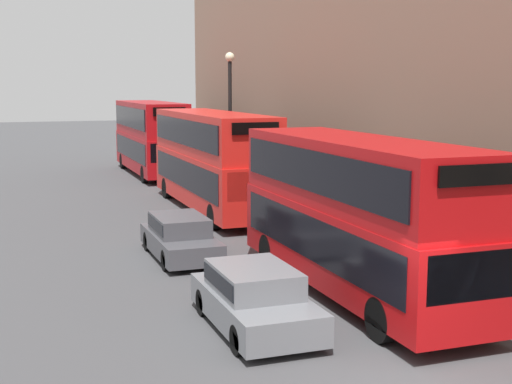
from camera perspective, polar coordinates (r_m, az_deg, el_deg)
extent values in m
cube|color=#B20C0F|center=(18.91, 7.93, -4.12)|extent=(2.55, 10.01, 2.01)
cube|color=#B20C0F|center=(18.58, 8.05, 1.56)|extent=(2.50, 9.81, 1.76)
cube|color=black|center=(18.85, 7.95, -3.40)|extent=(2.59, 9.20, 1.13)
cube|color=black|center=(18.57, 8.06, 1.83)|extent=(2.59, 9.20, 1.05)
cube|color=black|center=(14.72, 17.02, -6.48)|extent=(2.17, 0.06, 1.01)
cube|color=black|center=(14.34, 17.37, 1.30)|extent=(1.78, 0.06, 0.42)
cylinder|color=black|center=(15.74, 10.00, -10.03)|extent=(0.30, 1.00, 1.00)
cylinder|color=black|center=(16.93, 16.72, -8.93)|extent=(0.30, 1.00, 1.00)
cylinder|color=black|center=(21.67, 1.05, -4.72)|extent=(0.30, 1.00, 1.00)
cylinder|color=black|center=(22.55, 6.42, -4.24)|extent=(0.30, 1.00, 1.00)
cube|color=red|center=(31.20, -3.52, 1.08)|extent=(2.55, 11.33, 2.13)
cube|color=red|center=(31.00, -3.56, 4.70)|extent=(2.50, 11.11, 1.81)
cube|color=black|center=(31.17, -3.53, 1.55)|extent=(2.59, 10.43, 1.19)
cube|color=black|center=(31.00, -3.56, 4.87)|extent=(2.59, 10.43, 1.09)
cube|color=black|center=(25.83, -0.03, 0.48)|extent=(2.17, 0.06, 1.07)
cube|color=black|center=(25.62, -0.03, 5.11)|extent=(1.78, 0.06, 0.43)
cylinder|color=black|center=(27.18, -3.39, -2.00)|extent=(0.30, 1.00, 1.00)
cylinder|color=black|center=(27.88, 1.06, -1.71)|extent=(0.30, 1.00, 1.00)
cylinder|color=black|center=(34.95, -7.15, 0.33)|extent=(0.30, 1.00, 1.00)
cylinder|color=black|center=(35.50, -3.60, 0.51)|extent=(0.30, 1.00, 1.00)
cube|color=#A80F14|center=(44.20, -8.41, 3.20)|extent=(2.55, 10.66, 2.09)
cube|color=#A80F14|center=(44.06, -8.47, 5.84)|extent=(2.50, 10.45, 1.99)
cube|color=black|center=(44.18, -8.42, 3.52)|extent=(2.59, 9.81, 1.17)
cube|color=black|center=(44.05, -8.47, 5.97)|extent=(2.59, 9.81, 1.19)
cube|color=black|center=(39.00, -6.88, 3.13)|extent=(2.17, 0.06, 1.05)
cube|color=black|center=(38.85, -6.94, 6.39)|extent=(1.78, 0.06, 0.48)
cylinder|color=black|center=(40.44, -8.90, 1.41)|extent=(0.30, 1.00, 1.00)
cylinder|color=black|center=(40.92, -5.81, 1.55)|extent=(0.30, 1.00, 1.00)
cylinder|color=black|center=(47.75, -10.60, 2.46)|extent=(0.30, 1.00, 1.00)
cylinder|color=black|center=(48.15, -7.95, 2.57)|extent=(0.30, 1.00, 1.00)
cube|color=slate|center=(16.29, -0.07, -9.19)|extent=(1.89, 4.24, 0.67)
cube|color=slate|center=(16.20, -0.20, -6.99)|extent=(1.66, 2.33, 0.57)
cube|color=black|center=(16.19, -0.20, -6.89)|extent=(1.70, 2.21, 0.37)
cylinder|color=black|center=(14.88, -1.37, -11.74)|extent=(0.22, 0.64, 0.64)
cylinder|color=black|center=(15.45, 4.62, -10.98)|extent=(0.22, 0.64, 0.64)
cylinder|color=black|center=(17.34, -4.23, -8.78)|extent=(0.22, 0.64, 0.64)
cylinder|color=black|center=(17.83, 1.00, -8.26)|extent=(0.22, 0.64, 0.64)
cube|color=#47474C|center=(22.86, -6.07, -4.09)|extent=(1.75, 4.33, 0.62)
cube|color=#47474C|center=(22.84, -6.16, -2.59)|extent=(1.54, 2.38, 0.57)
cube|color=black|center=(22.83, -6.16, -2.52)|extent=(1.58, 2.26, 0.36)
cylinder|color=black|center=(21.41, -7.18, -5.44)|extent=(0.22, 0.64, 0.64)
cylinder|color=black|center=(21.78, -3.23, -5.15)|extent=(0.22, 0.64, 0.64)
cylinder|color=black|center=(24.06, -8.62, -3.91)|extent=(0.22, 0.64, 0.64)
cylinder|color=black|center=(24.39, -5.08, -3.67)|extent=(0.22, 0.64, 0.64)
cylinder|color=black|center=(34.42, -2.08, 4.92)|extent=(0.18, 0.18, 6.56)
sphere|color=beige|center=(34.37, -2.11, 10.75)|extent=(0.44, 0.44, 0.44)
cylinder|color=#334C6B|center=(38.37, -3.06, 1.45)|extent=(0.36, 0.36, 1.44)
sphere|color=tan|center=(38.27, -3.07, 2.68)|extent=(0.22, 0.22, 0.22)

